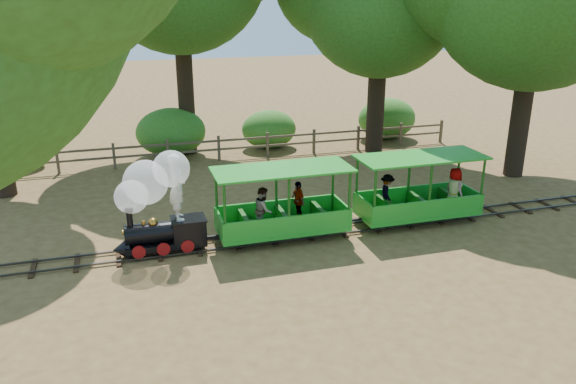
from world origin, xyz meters
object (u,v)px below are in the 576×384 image
object	(u,v)px
carriage_rear	(419,196)
carriage_front	(281,212)
locomotive	(156,196)
fence	(243,144)

from	to	relation	value
carriage_rear	carriage_front	bearing A→B (deg)	179.70
locomotive	carriage_rear	bearing A→B (deg)	-0.73
carriage_front	carriage_rear	xyz separation A→B (m)	(4.13, -0.02, 0.01)
locomotive	carriage_rear	distance (m)	7.39
locomotive	carriage_front	distance (m)	3.31
carriage_front	carriage_rear	bearing A→B (deg)	-0.30
carriage_front	carriage_rear	world-z (taller)	same
carriage_front	fence	world-z (taller)	carriage_front
locomotive	carriage_front	size ratio (longest dim) A/B	0.74
fence	carriage_rear	bearing A→B (deg)	-67.09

